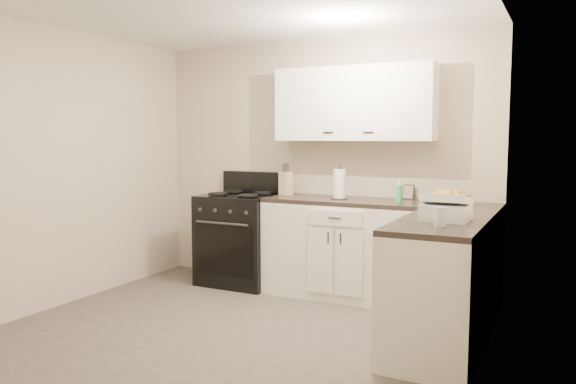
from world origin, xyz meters
The scene contains 21 objects.
floor centered at (0.00, 0.00, 0.00)m, with size 3.60×3.60×0.00m, color #473F38.
ceiling centered at (0.00, 0.00, 2.50)m, with size 3.60×3.60×0.00m, color white.
wall_back centered at (0.00, 1.80, 1.25)m, with size 3.60×3.60×0.00m, color beige.
wall_right centered at (1.80, 0.00, 1.25)m, with size 3.60×3.60×0.00m, color beige.
wall_left centered at (-1.80, 0.00, 1.25)m, with size 3.60×3.60×0.00m, color beige.
wall_front centered at (0.00, -1.80, 1.25)m, with size 3.60×3.60×0.00m, color beige.
base_cabinets_back centered at (0.43, 1.50, 0.45)m, with size 1.55×0.60×0.90m, color white.
base_cabinets_right centered at (1.50, 0.85, 0.45)m, with size 0.60×1.90×0.90m, color white.
countertop_back centered at (0.43, 1.50, 0.92)m, with size 1.55×0.60×0.04m, color black.
countertop_right centered at (1.50, 0.85, 0.92)m, with size 0.60×1.90×0.04m, color black.
upper_cabinets centered at (0.43, 1.65, 1.84)m, with size 1.55×0.30×0.70m, color white.
stove centered at (-0.74, 1.48, 0.46)m, with size 0.77×0.66×0.93m, color black.
knife_block centered at (-0.27, 1.57, 1.06)m, with size 0.11×0.10×0.23m, color tan.
paper_towel centered at (0.35, 1.49, 1.08)m, with size 0.12×0.12×0.28m, color white.
soap_bottle centered at (0.94, 1.42, 1.02)m, with size 0.05×0.05×0.16m, color #47B96E.
picture_frame centered at (0.94, 1.76, 1.01)m, with size 0.11×0.01×0.14m, color black.
wicker_basket centered at (1.37, 1.43, 0.99)m, with size 0.30×0.20×0.10m, color tan.
countertop_grill centered at (1.53, 0.54, 1.00)m, with size 0.32×0.30×0.12m, color white.
glass_jar centered at (1.55, 0.24, 1.00)m, with size 0.08×0.08×0.13m, color silver.
oven_mitt_near centered at (1.18, 0.41, 0.45)m, with size 0.02×0.17×0.30m, color black.
oven_mitt_far centered at (1.18, 0.40, 0.49)m, with size 0.02×0.17×0.30m, color black.
Camera 1 is at (2.29, -3.46, 1.53)m, focal length 35.00 mm.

